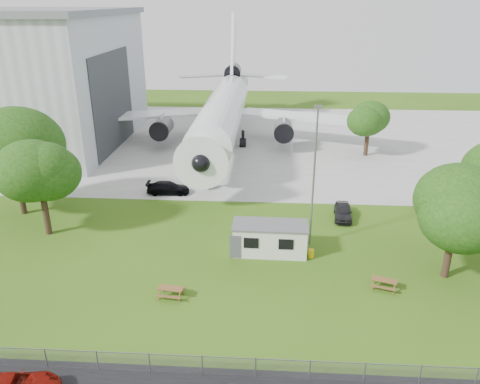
# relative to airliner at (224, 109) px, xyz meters

# --- Properties ---
(ground) EXTENTS (160.00, 160.00, 0.00)m
(ground) POSITION_rel_airliner_xyz_m (2.00, -35.86, -5.27)
(ground) COLOR #487219
(concrete_apron) EXTENTS (120.00, 46.00, 0.03)m
(concrete_apron) POSITION_rel_airliner_xyz_m (2.00, 2.14, -5.25)
(concrete_apron) COLOR #B7B7B2
(concrete_apron) RESTS_ON ground
(airliner) EXTENTS (46.36, 47.73, 17.69)m
(airliner) POSITION_rel_airliner_xyz_m (0.00, 0.00, 0.00)
(airliner) COLOR white
(airliner) RESTS_ON ground
(site_cabin) EXTENTS (6.77, 2.82, 2.62)m
(site_cabin) POSITION_rel_airliner_xyz_m (6.77, -31.28, -3.96)
(site_cabin) COLOR silver
(site_cabin) RESTS_ON ground
(picnic_west) EXTENTS (1.98, 1.72, 0.76)m
(picnic_west) POSITION_rel_airliner_xyz_m (-0.24, -38.09, -5.27)
(picnic_west) COLOR brown
(picnic_west) RESTS_ON ground
(picnic_east) EXTENTS (2.17, 1.98, 0.76)m
(picnic_east) POSITION_rel_airliner_xyz_m (15.11, -36.07, -5.27)
(picnic_east) COLOR brown
(picnic_east) RESTS_ON ground
(fence) EXTENTS (58.00, 0.04, 1.30)m
(fence) POSITION_rel_airliner_xyz_m (2.00, -45.36, -5.27)
(fence) COLOR gray
(fence) RESTS_ON ground
(lamp_mast) EXTENTS (0.16, 0.16, 12.00)m
(lamp_mast) POSITION_rel_airliner_xyz_m (10.20, -29.66, 0.73)
(lamp_mast) COLOR slate
(lamp_mast) RESTS_ON ground
(tree_west_big) EXTENTS (9.47, 9.47, 11.14)m
(tree_west_big) POSITION_rel_airliner_xyz_m (-17.61, -24.98, 1.13)
(tree_west_big) COLOR #382619
(tree_west_big) RESTS_ON ground
(tree_west_small) EXTENTS (6.36, 6.36, 8.79)m
(tree_west_small) POSITION_rel_airliner_xyz_m (-13.23, -29.09, 0.32)
(tree_west_small) COLOR #382619
(tree_west_small) RESTS_ON ground
(tree_east_front) EXTENTS (7.16, 7.16, 9.29)m
(tree_east_front) POSITION_rel_airliner_xyz_m (20.14, -34.11, 0.43)
(tree_east_front) COLOR #382619
(tree_east_front) RESTS_ON ground
(tree_far_apron) EXTENTS (6.01, 6.01, 7.95)m
(tree_far_apron) POSITION_rel_airliner_xyz_m (19.68, -4.00, -0.34)
(tree_far_apron) COLOR #382619
(tree_far_apron) RESTS_ON ground
(car_ne_hatch) EXTENTS (2.00, 4.17, 1.38)m
(car_ne_hatch) POSITION_rel_airliner_xyz_m (13.78, -24.20, -4.58)
(car_ne_hatch) COLOR black
(car_ne_hatch) RESTS_ON ground
(car_ne_sedan) EXTENTS (3.38, 4.81, 1.50)m
(car_ne_sedan) POSITION_rel_airliner_xyz_m (23.11, -22.61, -4.52)
(car_ne_sedan) COLOR black
(car_ne_sedan) RESTS_ON ground
(car_apron_van) EXTENTS (4.66, 2.04, 1.33)m
(car_apron_van) POSITION_rel_airliner_xyz_m (-4.35, -19.11, -4.60)
(car_apron_van) COLOR black
(car_apron_van) RESTS_ON ground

